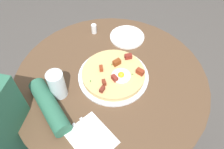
# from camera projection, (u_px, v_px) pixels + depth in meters

# --- Properties ---
(ground_plane) EXTENTS (6.00, 6.00, 0.00)m
(ground_plane) POSITION_uv_depth(u_px,v_px,m) (111.00, 139.00, 1.53)
(ground_plane) COLOR #4C4742
(dining_table) EXTENTS (0.88, 0.88, 0.71)m
(dining_table) POSITION_uv_depth(u_px,v_px,m) (111.00, 98.00, 1.11)
(dining_table) COLOR brown
(dining_table) RESTS_ON ground_plane
(pizza_plate) EXTENTS (0.32, 0.32, 0.01)m
(pizza_plate) POSITION_uv_depth(u_px,v_px,m) (113.00, 76.00, 0.98)
(pizza_plate) COLOR white
(pizza_plate) RESTS_ON dining_table
(breakfast_pizza) EXTENTS (0.28, 0.28, 0.05)m
(breakfast_pizza) POSITION_uv_depth(u_px,v_px,m) (114.00, 73.00, 0.96)
(breakfast_pizza) COLOR tan
(breakfast_pizza) RESTS_ON pizza_plate
(bread_plate) EXTENTS (0.18, 0.18, 0.01)m
(bread_plate) POSITION_uv_depth(u_px,v_px,m) (127.00, 37.00, 1.14)
(bread_plate) COLOR white
(bread_plate) RESTS_ON dining_table
(napkin) EXTENTS (0.21, 0.22, 0.00)m
(napkin) POSITION_uv_depth(u_px,v_px,m) (91.00, 138.00, 0.80)
(napkin) COLOR white
(napkin) RESTS_ON dining_table
(fork) EXTENTS (0.12, 0.15, 0.00)m
(fork) POSITION_uv_depth(u_px,v_px,m) (87.00, 141.00, 0.79)
(fork) COLOR silver
(fork) RESTS_ON napkin
(knife) EXTENTS (0.12, 0.15, 0.00)m
(knife) POSITION_uv_depth(u_px,v_px,m) (95.00, 134.00, 0.80)
(knife) COLOR silver
(knife) RESTS_ON napkin
(water_glass) EXTENTS (0.07, 0.07, 0.13)m
(water_glass) POSITION_uv_depth(u_px,v_px,m) (57.00, 85.00, 0.87)
(water_glass) COLOR silver
(water_glass) RESTS_ON dining_table
(salt_shaker) EXTENTS (0.03, 0.03, 0.05)m
(salt_shaker) POSITION_uv_depth(u_px,v_px,m) (94.00, 29.00, 1.15)
(salt_shaker) COLOR white
(salt_shaker) RESTS_ON dining_table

